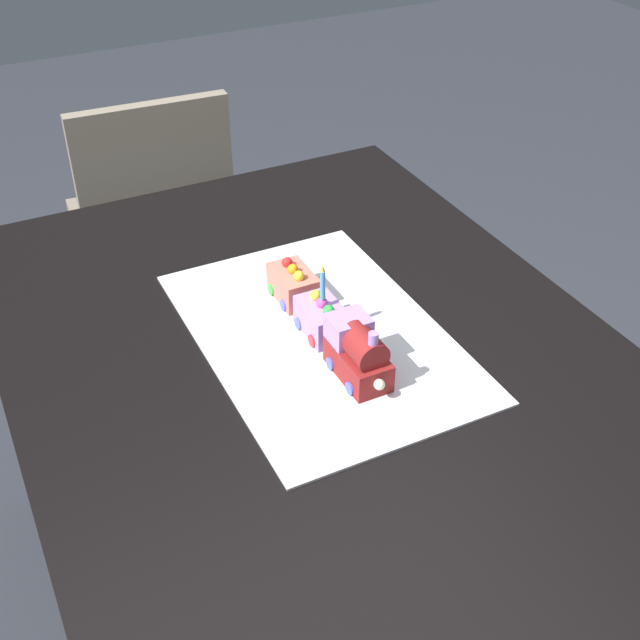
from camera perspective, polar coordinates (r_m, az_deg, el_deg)
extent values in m
plane|color=#2D3038|center=(1.94, 0.03, -19.82)|extent=(8.00, 8.00, 0.00)
cube|color=black|center=(1.40, 0.04, -3.07)|extent=(1.40, 1.00, 0.03)
cube|color=black|center=(2.24, 2.83, 2.10)|extent=(0.07, 0.07, 0.71)
cube|color=black|center=(2.04, -19.41, -4.19)|extent=(0.07, 0.07, 0.71)
cube|color=gray|center=(2.43, -11.71, 6.58)|extent=(0.42, 0.42, 0.04)
cube|color=gray|center=(2.17, -11.25, 9.50)|extent=(0.06, 0.40, 0.40)
cube|color=gray|center=(2.72, -8.53, 4.76)|extent=(0.04, 0.04, 0.42)
cube|color=gray|center=(2.67, -15.52, 3.11)|extent=(0.04, 0.04, 0.42)
cube|color=gray|center=(2.44, -6.24, 0.97)|extent=(0.04, 0.04, 0.42)
cube|color=gray|center=(2.39, -13.98, -0.95)|extent=(0.04, 0.04, 0.42)
cube|color=silver|center=(1.44, 0.00, -1.03)|extent=(0.60, 0.40, 0.00)
cube|color=maroon|center=(1.34, 2.64, -2.99)|extent=(0.12, 0.06, 0.05)
cylinder|color=maroon|center=(1.30, 3.03, -1.87)|extent=(0.08, 0.05, 0.05)
cube|color=#AD84E0|center=(1.33, 1.99, -0.58)|extent=(0.06, 0.06, 0.04)
cylinder|color=#AD84E0|center=(1.26, 3.69, -1.46)|extent=(0.02, 0.02, 0.03)
sphere|color=#F4EFCC|center=(1.29, 4.12, -4.46)|extent=(0.02, 0.02, 0.02)
cylinder|color=red|center=(1.34, 4.69, -3.86)|extent=(0.02, 0.01, 0.02)
cylinder|color=red|center=(1.38, 3.26, -2.22)|extent=(0.02, 0.01, 0.02)
cylinder|color=#4C59D8|center=(1.31, 1.96, -4.78)|extent=(0.02, 0.01, 0.02)
cylinder|color=#4C59D8|center=(1.35, 0.59, -3.07)|extent=(0.02, 0.01, 0.02)
cube|color=#AD84E0|center=(1.42, 0.14, 0.07)|extent=(0.10, 0.06, 0.06)
cylinder|color=#D84CB2|center=(1.43, 1.93, -0.68)|extent=(0.02, 0.01, 0.02)
cylinder|color=red|center=(1.47, 0.92, 0.47)|extent=(0.02, 0.01, 0.02)
cylinder|color=red|center=(1.40, -0.67, -1.47)|extent=(0.02, 0.01, 0.02)
cylinder|color=#4C59D8|center=(1.44, -1.63, -0.27)|extent=(0.02, 0.01, 0.02)
sphere|color=yellow|center=(1.42, -0.30, 1.71)|extent=(0.02, 0.02, 0.02)
sphere|color=#D84CB2|center=(1.40, 0.14, 1.19)|extent=(0.02, 0.02, 0.02)
sphere|color=green|center=(1.39, 0.61, 0.66)|extent=(0.02, 0.02, 0.02)
cube|color=#F27260|center=(1.51, -1.85, 2.44)|extent=(0.10, 0.06, 0.06)
cylinder|color=orange|center=(1.51, -0.17, 1.72)|extent=(0.02, 0.01, 0.02)
cylinder|color=yellow|center=(1.55, -1.06, 2.75)|extent=(0.02, 0.01, 0.02)
cylinder|color=#4C59D8|center=(1.49, -2.65, 1.02)|extent=(0.02, 0.01, 0.02)
cylinder|color=green|center=(1.53, -3.50, 2.09)|extent=(0.02, 0.01, 0.02)
sphere|color=orange|center=(1.49, -1.88, 3.52)|extent=(0.02, 0.02, 0.02)
sphere|color=red|center=(1.51, -2.28, 3.98)|extent=(0.02, 0.02, 0.02)
sphere|color=yellow|center=(1.47, -1.47, 3.05)|extent=(0.02, 0.02, 0.02)
cylinder|color=#4CA5E5|center=(1.38, 0.19, 2.41)|extent=(0.01, 0.01, 0.05)
cone|color=yellow|center=(1.36, 0.19, 3.58)|extent=(0.01, 0.01, 0.01)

